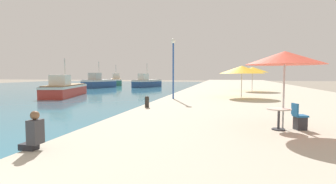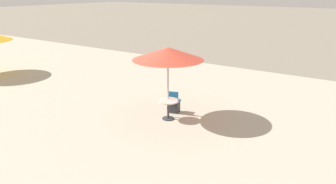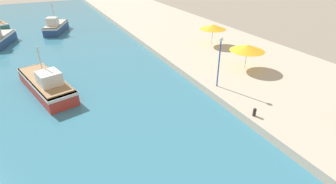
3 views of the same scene
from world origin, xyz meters
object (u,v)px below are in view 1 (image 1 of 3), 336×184
object	(u,v)px
cafe_umbrella_white	(242,70)
lamppost	(173,58)
fishing_boat_near	(65,89)
mooring_bollard	(147,101)
fishing_boat_distant	(116,81)
cafe_umbrella_striped	(252,70)
person_at_quay	(34,133)
fishing_boat_far	(147,82)
cafe_table	(279,114)
cafe_umbrella_pink	(285,58)
fishing_boat_mid	(99,82)
cafe_chair_left	(299,120)

from	to	relation	value
cafe_umbrella_white	lamppost	size ratio (longest dim) A/B	0.78
cafe_umbrella_white	lamppost	xyz separation A→B (m)	(-5.16, -2.20, 0.85)
fishing_boat_near	cafe_umbrella_white	xyz separation A→B (m)	(19.13, -4.78, 2.04)
mooring_bollard	fishing_boat_distant	bearing A→B (deg)	115.66
cafe_umbrella_white	cafe_umbrella_striped	xyz separation A→B (m)	(1.63, 8.43, 0.12)
fishing_boat_distant	person_at_quay	size ratio (longest dim) A/B	11.01
fishing_boat_far	cafe_table	distance (m)	42.59
fishing_boat_far	cafe_umbrella_pink	xyz separation A→B (m)	(16.84, -39.07, 2.20)
mooring_bollard	lamppost	distance (m)	6.03
cafe_umbrella_pink	cafe_umbrella_white	xyz separation A→B (m)	(-0.68, 12.20, -0.21)
cafe_table	fishing_boat_mid	bearing A→B (deg)	125.07
fishing_boat_distant	lamppost	distance (m)	43.00
cafe_umbrella_pink	mooring_bollard	xyz separation A→B (m)	(-6.31, 4.66, -2.10)
fishing_boat_mid	person_at_quay	size ratio (longest dim) A/B	6.86
fishing_boat_mid	fishing_boat_distant	distance (m)	12.32
fishing_boat_mid	fishing_boat_distant	size ratio (longest dim) A/B	0.62
cafe_umbrella_pink	cafe_chair_left	world-z (taller)	cafe_umbrella_pink
fishing_boat_far	lamppost	world-z (taller)	lamppost
fishing_boat_near	fishing_boat_mid	xyz separation A→B (m)	(-5.17, 18.25, 0.10)
cafe_umbrella_white	person_at_quay	bearing A→B (deg)	-110.19
cafe_umbrella_white	cafe_umbrella_pink	bearing A→B (deg)	-86.81
fishing_boat_mid	cafe_umbrella_white	distance (m)	33.54
fishing_boat_far	cafe_umbrella_striped	bearing A→B (deg)	-24.11
cafe_table	cafe_chair_left	xyz separation A→B (m)	(0.70, 0.17, -0.21)
fishing_boat_distant	cafe_table	xyz separation A→B (m)	(26.69, -47.53, 0.27)
fishing_boat_mid	cafe_chair_left	xyz separation A→B (m)	(25.52, -35.18, 0.03)
fishing_boat_distant	person_at_quay	world-z (taller)	fishing_boat_distant
fishing_boat_near	cafe_chair_left	world-z (taller)	fishing_boat_near
fishing_boat_mid	mooring_bollard	bearing A→B (deg)	-40.75
cafe_umbrella_pink	person_at_quay	world-z (taller)	cafe_umbrella_pink
cafe_umbrella_pink	cafe_chair_left	distance (m)	2.19
cafe_chair_left	lamppost	world-z (taller)	lamppost
cafe_table	person_at_quay	size ratio (longest dim) A/B	0.80
fishing_boat_far	fishing_boat_distant	bearing A→B (deg)	162.10
fishing_boat_mid	mooring_bollard	xyz separation A→B (m)	(18.67, -30.58, 0.06)
cafe_umbrella_white	lamppost	world-z (taller)	lamppost
cafe_umbrella_pink	mooring_bollard	bearing A→B (deg)	143.53
cafe_umbrella_pink	person_at_quay	xyz separation A→B (m)	(-6.63, -3.97, -2.01)
lamppost	cafe_table	bearing A→B (deg)	-60.72
cafe_umbrella_pink	cafe_table	world-z (taller)	cafe_umbrella_pink
fishing_boat_mid	cafe_table	world-z (taller)	fishing_boat_mid
cafe_table	cafe_umbrella_pink	bearing A→B (deg)	36.02
fishing_boat_near	mooring_bollard	bearing A→B (deg)	-57.14
cafe_umbrella_striped	cafe_umbrella_white	bearing A→B (deg)	-100.94
mooring_bollard	cafe_umbrella_white	bearing A→B (deg)	53.29
fishing_boat_mid	cafe_chair_left	world-z (taller)	fishing_boat_mid
cafe_umbrella_pink	lamppost	bearing A→B (deg)	120.26
lamppost	fishing_boat_mid	bearing A→B (deg)	127.18
fishing_boat_mid	person_at_quay	distance (m)	43.29
cafe_table	fishing_boat_far	bearing A→B (deg)	113.06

